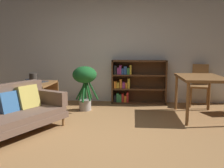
{
  "coord_description": "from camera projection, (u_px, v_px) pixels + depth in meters",
  "views": [
    {
      "loc": [
        0.5,
        -3.4,
        1.32
      ],
      "look_at": [
        0.14,
        0.76,
        0.72
      ],
      "focal_mm": 39.19,
      "sensor_mm": 36.0,
      "label": 1
    }
  ],
  "objects": [
    {
      "name": "ground_plane",
      "position": [
        98.0,
        140.0,
        3.58
      ],
      "size": [
        8.16,
        8.16,
        0.0
      ],
      "primitive_type": "plane",
      "color": "#9E7042"
    },
    {
      "name": "back_wall_panel",
      "position": [
        113.0,
        48.0,
        6.05
      ],
      "size": [
        6.8,
        0.1,
        2.7
      ],
      "primitive_type": "cube",
      "color": "silver",
      "rests_on": "ground_plane"
    },
    {
      "name": "fabric_couch",
      "position": [
        2.0,
        113.0,
        3.65
      ],
      "size": [
        1.53,
        2.08,
        0.76
      ],
      "color": "olive",
      "rests_on": "ground_plane"
    },
    {
      "name": "media_console",
      "position": [
        41.0,
        98.0,
        5.2
      ],
      "size": [
        0.46,
        1.03,
        0.6
      ],
      "color": "brown",
      "rests_on": "ground_plane"
    },
    {
      "name": "open_laptop",
      "position": [
        38.0,
        81.0,
        5.34
      ],
      "size": [
        0.46,
        0.36,
        0.07
      ],
      "color": "#333338",
      "rests_on": "media_console"
    },
    {
      "name": "desk_speaker",
      "position": [
        33.0,
        79.0,
        4.94
      ],
      "size": [
        0.15,
        0.15,
        0.23
      ],
      "color": "#2D2823",
      "rests_on": "media_console"
    },
    {
      "name": "potted_floor_plant",
      "position": [
        85.0,
        79.0,
        5.21
      ],
      "size": [
        0.54,
        0.53,
        0.96
      ],
      "color": "#9E9389",
      "rests_on": "ground_plane"
    },
    {
      "name": "dining_table",
      "position": [
        201.0,
        81.0,
        4.69
      ],
      "size": [
        0.8,
        1.24,
        0.8
      ],
      "color": "brown",
      "rests_on": "ground_plane"
    },
    {
      "name": "dining_chair_far",
      "position": [
        200.0,
        83.0,
        5.69
      ],
      "size": [
        0.5,
        0.54,
        0.96
      ],
      "color": "olive",
      "rests_on": "ground_plane"
    },
    {
      "name": "bookshelf",
      "position": [
        135.0,
        82.0,
        5.96
      ],
      "size": [
        1.31,
        0.28,
        1.05
      ],
      "color": "#56351E",
      "rests_on": "ground_plane"
    }
  ]
}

